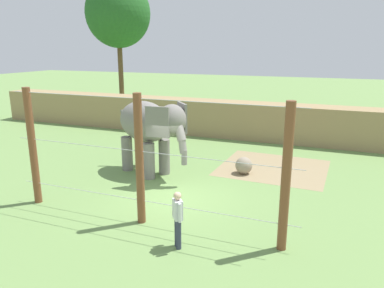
# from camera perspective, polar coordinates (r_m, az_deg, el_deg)

# --- Properties ---
(ground_plane) EXTENTS (120.00, 120.00, 0.00)m
(ground_plane) POSITION_cam_1_polar(r_m,az_deg,el_deg) (14.05, -2.99, -8.17)
(ground_plane) COLOR #6B8E4C
(dirt_patch) EXTENTS (4.94, 4.57, 0.01)m
(dirt_patch) POSITION_cam_1_polar(r_m,az_deg,el_deg) (17.67, 12.45, -3.60)
(dirt_patch) COLOR #937F5B
(dirt_patch) RESTS_ON ground
(embankment_wall) EXTENTS (36.00, 1.80, 2.19)m
(embankment_wall) POSITION_cam_1_polar(r_m,az_deg,el_deg) (23.05, 7.61, 3.73)
(embankment_wall) COLOR #997F56
(embankment_wall) RESTS_ON ground
(elephant) EXTENTS (4.13, 2.79, 3.27)m
(elephant) POSITION_cam_1_polar(r_m,az_deg,el_deg) (16.04, -6.63, 2.80)
(elephant) COLOR gray
(elephant) RESTS_ON ground
(enrichment_ball) EXTENTS (0.76, 0.76, 0.76)m
(enrichment_ball) POSITION_cam_1_polar(r_m,az_deg,el_deg) (16.54, 8.02, -3.30)
(enrichment_ball) COLOR gray
(enrichment_ball) RESTS_ON ground
(cable_fence) EXTENTS (9.72, 0.26, 4.17)m
(cable_fence) POSITION_cam_1_polar(r_m,az_deg,el_deg) (11.47, -7.89, -2.52)
(cable_fence) COLOR brown
(cable_fence) RESTS_ON ground
(zookeeper) EXTENTS (0.46, 0.50, 1.67)m
(zookeeper) POSITION_cam_1_polar(r_m,az_deg,el_deg) (10.37, -2.23, -11.25)
(zookeeper) COLOR #33384C
(zookeeper) RESTS_ON ground
(tree_left_of_centre) EXTENTS (5.66, 5.66, 11.31)m
(tree_left_of_centre) POSITION_cam_1_polar(r_m,az_deg,el_deg) (34.83, -11.39, 19.20)
(tree_left_of_centre) COLOR brown
(tree_left_of_centre) RESTS_ON ground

